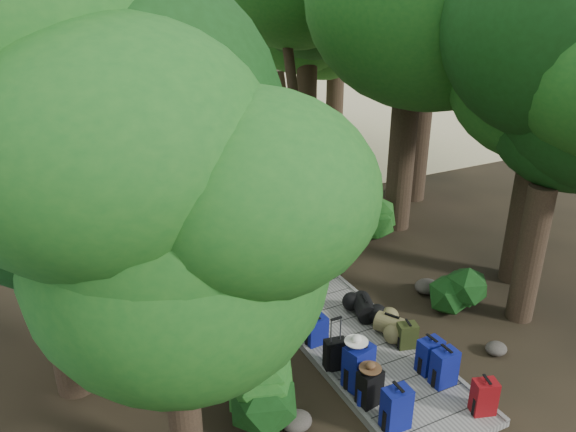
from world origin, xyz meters
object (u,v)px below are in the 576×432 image
backpack_right_a (484,395)px  lone_suitcase_on_sand (207,172)px  backpack_left_a (397,407)px  backpack_left_b (370,386)px  backpack_left_c (359,364)px  backpack_right_b (444,366)px  suitcase_on_boardwalk (335,354)px  duffel_right_khaki (391,325)px  sun_lounger (280,150)px  duffel_right_black (364,307)px  backpack_right_c (430,354)px  kayak (90,170)px  backpack_left_d (316,329)px  backpack_right_d (407,334)px

backpack_right_a → lone_suitcase_on_sand: 12.42m
backpack_left_a → backpack_right_a: 1.47m
backpack_left_b → backpack_left_c: bearing=72.1°
backpack_right_b → backpack_right_a: bearing=-82.1°
backpack_left_c → suitcase_on_boardwalk: (-0.11, 0.56, -0.14)m
duffel_right_khaki → sun_lounger: 11.77m
backpack_left_c → duffel_right_black: backpack_left_c is taller
backpack_right_c → backpack_left_b: bearing=-173.9°
kayak → sun_lounger: (6.77, -1.16, 0.14)m
backpack_right_c → duffel_right_black: 1.93m
backpack_left_d → backpack_right_b: backpack_right_b is taller
lone_suitcase_on_sand → duffel_right_khaki: bearing=-85.5°
backpack_left_d → duffel_right_black: size_ratio=0.94×
backpack_right_a → sun_lounger: (3.07, 13.70, -0.11)m
backpack_left_b → backpack_right_c: (1.39, 0.22, -0.00)m
backpack_right_c → kayak: 14.16m
backpack_left_a → lone_suitcase_on_sand: 12.12m
backpack_left_c → duffel_right_khaki: bearing=20.7°
suitcase_on_boardwalk → kayak: suitcase_on_boardwalk is taller
backpack_left_a → suitcase_on_boardwalk: (-0.11, 1.60, -0.10)m
backpack_left_d → duffel_right_black: 1.35m
backpack_right_c → duffel_right_khaki: size_ratio=1.18×
backpack_left_b → backpack_right_b: (1.38, -0.16, 0.02)m
backpack_left_b → kayak: bearing=90.2°
backpack_left_d → suitcase_on_boardwalk: (-0.07, -0.80, -0.01)m
backpack_right_a → backpack_right_d: 1.91m
duffel_right_khaki → backpack_left_d: bearing=134.8°
backpack_right_a → backpack_left_d: bearing=135.5°
backpack_left_c → kayak: size_ratio=0.24×
backpack_left_d → kayak: bearing=97.0°
backpack_left_d → backpack_right_a: (1.46, -2.76, 0.02)m
backpack_left_b → duffel_right_khaki: 2.02m
backpack_right_d → suitcase_on_boardwalk: suitcase_on_boardwalk is taller
backpack_left_a → backpack_right_c: (1.32, 0.82, -0.04)m
backpack_right_b → kayak: 14.52m
suitcase_on_boardwalk → duffel_right_black: bearing=50.3°
kayak → backpack_left_a: bearing=-62.2°
backpack_left_c → backpack_left_d: 1.37m
suitcase_on_boardwalk → kayak: 13.09m
lone_suitcase_on_sand → backpack_left_a: bearing=-92.2°
lone_suitcase_on_sand → sun_lounger: (3.32, 1.28, -0.02)m
backpack_left_c → backpack_right_d: size_ratio=1.64×
backpack_left_b → suitcase_on_boardwalk: size_ratio=1.19×
sun_lounger → backpack_right_c: bearing=-95.8°
backpack_left_b → kayak: (-2.21, 13.91, -0.27)m
backpack_left_c → suitcase_on_boardwalk: size_ratio=1.49×
backpack_left_a → duffel_right_khaki: bearing=57.4°
backpack_left_a → backpack_right_c: bearing=33.8°
backpack_right_b → duffel_right_khaki: 1.57m
duffel_right_khaki → kayak: 13.04m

